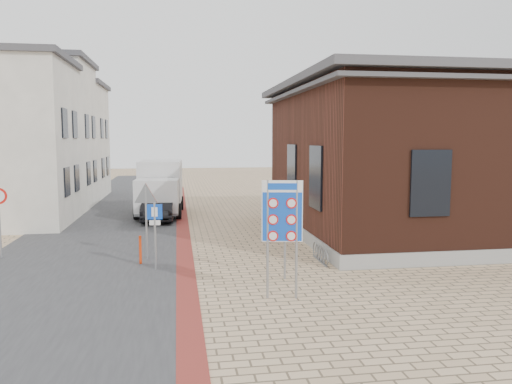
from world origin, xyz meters
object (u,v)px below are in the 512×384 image
object	(u,v)px
parking_sign	(155,225)
bollard	(140,250)
essen_sign	(285,228)
sedan	(159,206)
box_truck	(160,187)
border_sign	(282,213)

from	to	relation	value
parking_sign	bollard	world-z (taller)	parking_sign
essen_sign	bollard	bearing A→B (deg)	155.98
sedan	parking_sign	distance (m)	10.38
parking_sign	box_truck	bearing A→B (deg)	97.94
bollard	essen_sign	bearing A→B (deg)	-29.20
parking_sign	sedan	bearing A→B (deg)	98.19
essen_sign	parking_sign	world-z (taller)	essen_sign
border_sign	sedan	bearing A→B (deg)	115.58
border_sign	bollard	size ratio (longest dim) A/B	3.23
border_sign	bollard	xyz separation A→B (m)	(-4.00, 4.30, -1.80)
essen_sign	box_truck	bearing A→B (deg)	111.77
essen_sign	parking_sign	size ratio (longest dim) A/B	1.07
sedan	border_sign	distance (m)	14.42
essen_sign	parking_sign	xyz separation A→B (m)	(-3.93, 1.70, -0.08)
border_sign	parking_sign	world-z (taller)	border_sign
box_truck	essen_sign	xyz separation A→B (m)	(4.17, -13.98, 0.02)
sedan	essen_sign	world-z (taller)	essen_sign
border_sign	bollard	bearing A→B (deg)	143.55
sedan	box_truck	bearing A→B (deg)	91.84
border_sign	parking_sign	size ratio (longest dim) A/B	1.43
sedan	bollard	size ratio (longest dim) A/B	4.59
parking_sign	bollard	xyz separation A→B (m)	(-0.54, 0.80, -1.00)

